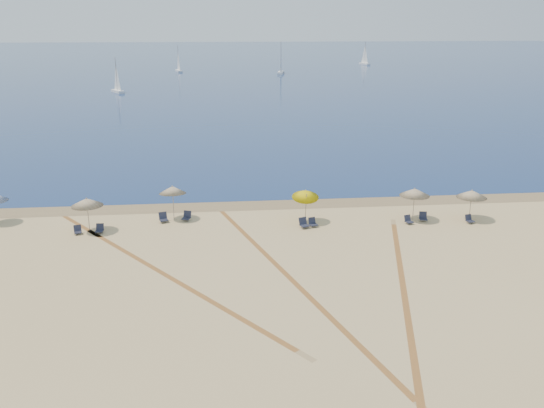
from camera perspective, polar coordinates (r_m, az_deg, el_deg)
The scene contains 22 objects.
ground at distance 25.12m, azimuth 4.71°, elevation -16.92°, with size 160.00×160.00×0.00m, color tan.
ocean at distance 245.73m, azimuth -4.88°, elevation 14.37°, with size 500.00×500.00×0.00m, color #0C2151.
wet_sand at distance 46.69m, azimuth -0.48°, elevation -0.02°, with size 500.00×500.00×0.00m, color olive.
umbrella_1 at distance 42.05m, azimuth -18.05°, elevation 0.18°, with size 2.24×2.24×2.54m.
umbrella_2 at distance 43.18m, azimuth -9.93°, elevation 1.41°, with size 2.04×2.07×2.66m.
umbrella_3 at distance 41.86m, azimuth 3.37°, elevation 1.02°, with size 1.99×2.06×2.73m.
umbrella_4 at distance 43.71m, azimuth 14.10°, elevation 1.16°, with size 2.24×2.24×2.52m.
umbrella_5 at distance 45.04m, azimuth 19.36°, elevation 0.96°, with size 2.24×2.24×2.37m.
chair_1 at distance 42.42m, azimuth -18.87°, elevation -2.50°, with size 0.66×0.72×0.62m.
chair_2 at distance 42.15m, azimuth -16.87°, elevation -2.41°, with size 0.57×0.66×0.65m.
chair_3 at distance 43.28m, azimuth -10.82°, elevation -1.37°, with size 0.78×0.84×0.72m.
chair_4 at distance 43.32m, azimuth -8.54°, elevation -1.24°, with size 0.79×0.85×0.70m.
chair_5 at distance 41.42m, azimuth 3.20°, elevation -1.94°, with size 0.82×0.88×0.73m.
chair_6 at distance 41.69m, azimuth 4.10°, elevation -1.88°, with size 0.72×0.78×0.65m.
chair_7 at distance 43.38m, azimuth 13.50°, elevation -1.57°, with size 0.67×0.73×0.62m.
chair_8 at distance 44.23m, azimuth 14.89°, elevation -1.27°, with size 0.67×0.75×0.68m.
chair_9 at distance 44.80m, azimuth 19.15°, elevation -1.46°, with size 0.65×0.72×0.62m.
sailboat_0 at distance 177.35m, azimuth -9.34°, elevation 13.68°, with size 2.52×5.35×7.72m.
sailboat_1 at distance 126.87m, azimuth -15.25°, elevation 11.70°, with size 3.41×4.91×7.30m.
sailboat_2 at distance 168.42m, azimuth 0.89°, elevation 13.82°, with size 2.75×6.17×8.91m.
sailboat_3 at distance 208.04m, azimuth 9.26°, elevation 14.26°, with size 2.96×5.35×7.75m.
tire_tracks at distance 33.30m, azimuth -0.19°, elevation -7.60°, with size 51.27×45.27×0.00m.
Camera 1 is at (-4.00, -20.28, 14.27)m, focal length 37.61 mm.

